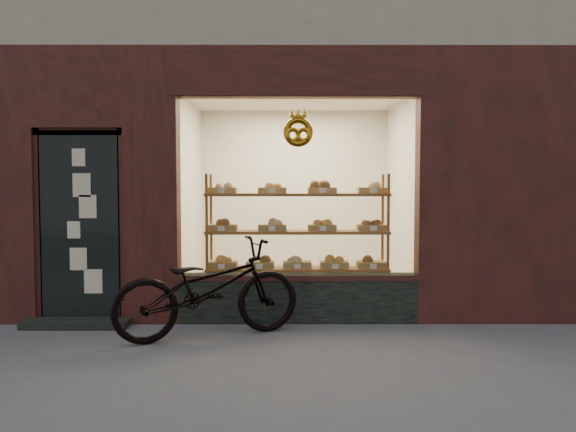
{
  "coord_description": "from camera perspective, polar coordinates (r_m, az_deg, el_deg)",
  "views": [
    {
      "loc": [
        0.32,
        -4.23,
        1.55
      ],
      "look_at": [
        0.34,
        2.0,
        1.22
      ],
      "focal_mm": 35.0,
      "sensor_mm": 36.0,
      "label": 1
    }
  ],
  "objects": [
    {
      "name": "ground",
      "position": [
        4.52,
        -4.41,
        -17.09
      ],
      "size": [
        90.0,
        90.0,
        0.0
      ],
      "primitive_type": "plane",
      "color": "#494A53"
    },
    {
      "name": "bicycle",
      "position": [
        5.84,
        -8.1,
        -7.29
      ],
      "size": [
        2.05,
        1.36,
        1.02
      ],
      "primitive_type": "imported",
      "rotation": [
        0.0,
        0.0,
        1.96
      ],
      "color": "black",
      "rests_on": "ground"
    },
    {
      "name": "display_shelf",
      "position": [
        6.81,
        0.94,
        -2.84
      ],
      "size": [
        2.2,
        0.45,
        1.7
      ],
      "color": "brown",
      "rests_on": "ground"
    }
  ]
}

